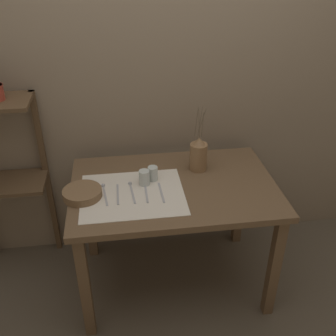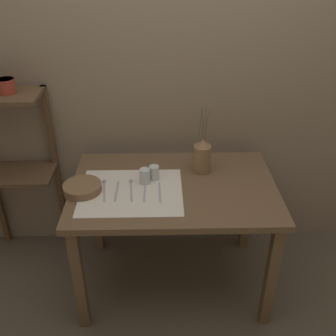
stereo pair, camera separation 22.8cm
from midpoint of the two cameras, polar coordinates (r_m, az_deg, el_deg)
The scene contains 15 objects.
ground_plane at distance 2.85m, azimuth 3.11°, elevation -15.94°, with size 12.00×12.00×0.00m, color brown.
stone_wall_back at distance 2.63m, azimuth 3.05°, elevation 11.25°, with size 7.00×0.06×2.40m.
wooden_table at distance 2.40m, azimuth 3.56°, elevation -4.66°, with size 1.23×0.81×0.79m.
wooden_shelf_unit at distance 2.74m, azimuth -19.41°, elevation 2.69°, with size 0.50×0.31×1.26m.
linen_cloth at distance 2.28m, azimuth -2.52°, elevation -3.55°, with size 0.59×0.49×0.00m.
pitcher_with_flowers at distance 2.45m, azimuth 7.63°, elevation 1.58°, with size 0.11×0.11×0.42m.
wooden_bowl at distance 2.31m, azimuth -9.59°, elevation -2.94°, with size 0.22×0.22×0.05m.
glass_tumbler_near at distance 2.34m, azimuth -0.61°, elevation -1.27°, with size 0.06×0.06×0.09m.
glass_tumbler_far at distance 2.37m, azimuth 0.71°, elevation -0.75°, with size 0.06×0.06×0.09m.
spoon_outer at distance 2.34m, azimuth -6.50°, elevation -2.62°, with size 0.04×0.22×0.02m.
knife_center at distance 2.29m, azimuth -4.64°, elevation -3.42°, with size 0.01×0.21×0.00m.
spoon_inner at distance 2.33m, azimuth -2.63°, elevation -2.59°, with size 0.03×0.22×0.02m.
fork_inner at distance 2.28m, azimuth -0.54°, elevation -3.46°, with size 0.01×0.21×0.00m.
fork_outer at distance 2.27m, azimuth 1.66°, elevation -3.59°, with size 0.02×0.21×0.00m.
metal_pot_small at distance 2.52m, azimuth -20.07°, elevation 11.13°, with size 0.11×0.11×0.09m.
Camera 2 is at (-0.08, -1.97, 2.07)m, focal length 42.00 mm.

